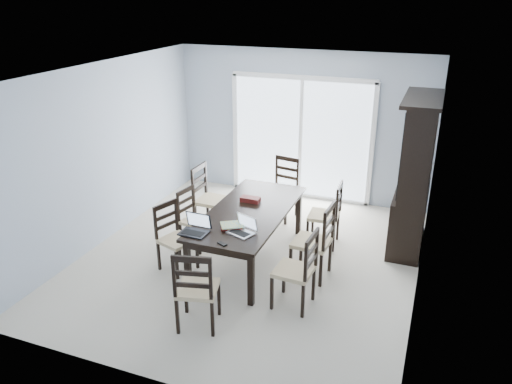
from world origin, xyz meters
TOP-DOWN VIEW (x-y plane):
  - floor at (0.00, 0.00)m, footprint 5.00×5.00m
  - ceiling at (0.00, 0.00)m, footprint 5.00×5.00m
  - back_wall at (0.00, 2.50)m, footprint 4.50×0.02m
  - wall_left at (-2.25, 0.00)m, footprint 0.02×5.00m
  - wall_right at (2.25, 0.00)m, footprint 0.02×5.00m
  - balcony at (0.00, 3.50)m, footprint 4.50×2.00m
  - railing at (0.00, 4.50)m, footprint 4.50×0.06m
  - dining_table at (0.00, 0.00)m, footprint 1.00×2.20m
  - china_hutch at (2.02, 1.25)m, footprint 0.50×1.38m
  - sliding_door at (0.00, 2.48)m, footprint 2.52×0.05m
  - chair_left_near at (-0.88, -0.55)m, footprint 0.52×0.51m
  - chair_left_mid at (-0.93, 0.10)m, footprint 0.46×0.45m
  - chair_left_far at (-0.98, 0.69)m, footprint 0.47×0.46m
  - chair_right_near at (0.98, -0.82)m, footprint 0.47×0.45m
  - chair_right_mid at (1.01, -0.11)m, footprint 0.49×0.48m
  - chair_right_far at (0.95, 0.82)m, footprint 0.46×0.45m
  - chair_end_near at (0.03, -1.65)m, footprint 0.53×0.54m
  - chair_end_far at (-0.01, 1.56)m, footprint 0.50×0.51m
  - laptop_dark at (-0.38, -0.88)m, footprint 0.34×0.25m
  - laptop_silver at (0.15, -0.67)m, footprint 0.37×0.31m
  - book_stack at (-0.01, -0.56)m, footprint 0.35×0.33m
  - cell_phone at (0.06, -1.00)m, footprint 0.13×0.10m
  - game_box at (-0.09, 0.28)m, footprint 0.27×0.14m
  - hot_tub at (-0.80, 3.36)m, footprint 1.81×1.63m

SIDE VIEW (x-z plane):
  - balcony at x=0.00m, z-range -0.10..0.00m
  - floor at x=0.00m, z-range 0.00..0.00m
  - hot_tub at x=-0.80m, z-range 0.00..0.90m
  - chair_left_mid at x=-0.93m, z-range 0.03..1.04m
  - railing at x=0.00m, z-range 0.00..1.10m
  - chair_left_near at x=-0.88m, z-range 0.03..1.10m
  - chair_right_far at x=0.95m, z-range 0.03..1.16m
  - chair_right_near at x=0.98m, z-range 0.03..1.17m
  - chair_end_near at x=0.03m, z-range 0.03..1.18m
  - chair_end_far at x=-0.01m, z-range 0.03..1.18m
  - chair_left_far at x=-0.98m, z-range 0.03..1.22m
  - chair_right_mid at x=1.01m, z-range 0.03..1.24m
  - dining_table at x=0.00m, z-range 0.30..1.05m
  - cell_phone at x=0.06m, z-range 0.75..0.76m
  - book_stack at x=-0.01m, z-range 0.75..0.80m
  - game_box at x=-0.09m, z-range 0.75..0.82m
  - laptop_silver at x=0.15m, z-range 0.70..0.91m
  - laptop_dark at x=-0.38m, z-range 0.69..0.92m
  - china_hutch at x=2.02m, z-range -0.03..2.17m
  - sliding_door at x=0.00m, z-range 0.00..2.18m
  - back_wall at x=0.00m, z-range 0.00..2.60m
  - wall_left at x=-2.25m, z-range 0.00..2.60m
  - wall_right at x=2.25m, z-range 0.00..2.60m
  - ceiling at x=0.00m, z-range 2.60..2.60m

